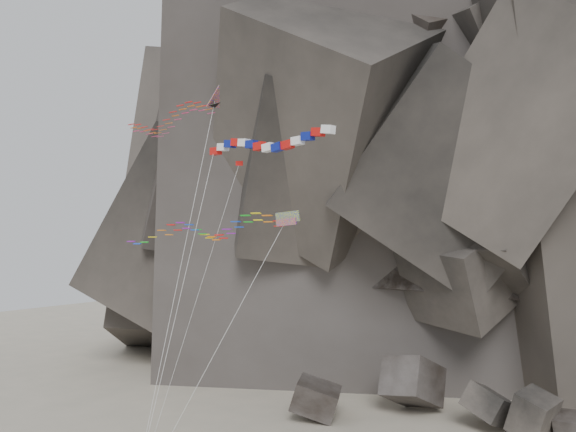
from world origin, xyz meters
The scene contains 6 objects.
headland centered at (0.00, 70.00, 42.00)m, with size 110.00×70.00×84.00m, color #4C453E, non-canonical shape.
boulder_field centered at (15.24, 33.68, 1.89)m, with size 49.14×15.63×7.45m.
delta_kite centered at (-3.79, 1.02, 29.18)m, with size 10.85×5.08×29.42m.
banner_kite centered at (7.06, -1.65, 26.17)m, with size 15.10×3.33×25.12m.
parafoil_kite centered at (1.12, -1.15, 20.81)m, with size 15.65×2.78×20.19m.
pennant_kite centered at (2.25, -1.24, 18.71)m, with size 7.02×3.21×23.68m.
Camera 1 is at (29.27, -35.66, 20.20)m, focal length 40.00 mm.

